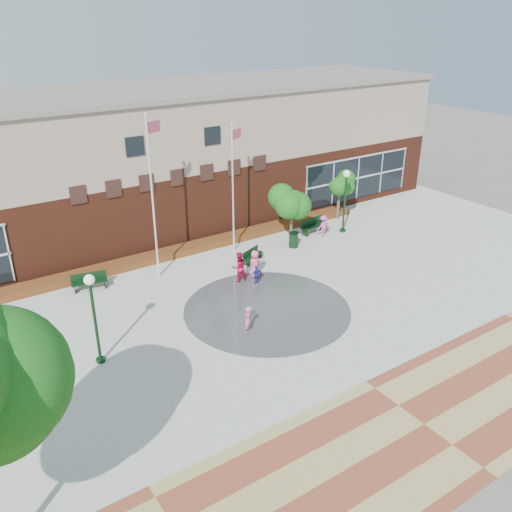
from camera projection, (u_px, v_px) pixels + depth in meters
ground at (304, 337)px, 25.02m from camera, size 120.00×120.00×0.00m
plaza_concrete at (256, 302)px, 28.04m from camera, size 46.00×18.00×0.01m
paver_band at (424, 424)px, 19.74m from camera, size 46.00×6.00×0.01m
splash_pad at (267, 310)px, 27.29m from camera, size 8.40×8.40×0.01m
library_building at (144, 159)px, 36.29m from camera, size 44.40×10.40×9.20m
flower_bed at (188, 252)px, 33.78m from camera, size 26.00×1.20×0.40m
flagpole_left at (152, 190)px, 28.63m from camera, size 1.00×0.48×9.13m
flagpole_right at (233, 182)px, 32.16m from camera, size 0.92×0.43×7.97m
lamp_left at (93, 309)px, 22.18m from camera, size 0.44×0.44×4.18m
lamp_right at (345, 194)px, 35.73m from camera, size 0.45×0.45×4.29m
bench_left at (90, 285)px, 29.09m from camera, size 1.94×0.91×0.94m
bench_mid at (253, 258)px, 32.33m from camera, size 1.65×1.04×0.81m
bench_right at (314, 228)px, 36.50m from camera, size 2.10×0.77×1.03m
trash_can at (293, 240)px, 34.24m from camera, size 0.61×0.61×1.00m
tree_mid at (292, 199)px, 33.77m from camera, size 2.47×2.47×4.16m
tree_small_right at (340, 181)px, 37.96m from camera, size 2.26×2.26×3.86m
water_jet_a at (249, 320)px, 26.35m from camera, size 0.32×0.32×0.63m
water_jet_b at (248, 325)px, 25.97m from camera, size 0.18×0.18×0.41m
child_splash at (248, 320)px, 25.13m from camera, size 0.56×0.48×1.30m
adult_red at (239, 267)px, 29.76m from camera, size 0.92×0.75×1.76m
adult_pink at (255, 264)px, 30.29m from camera, size 0.88×0.68×1.62m
child_blue at (257, 275)px, 29.62m from camera, size 0.65×0.29×1.10m
person_bench at (323, 226)px, 35.77m from camera, size 0.98×0.60×1.48m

